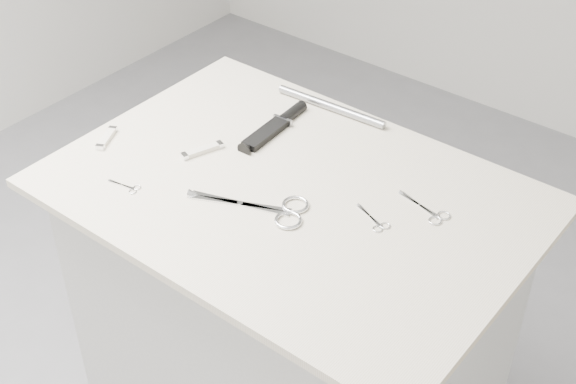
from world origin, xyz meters
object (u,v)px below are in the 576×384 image
Objects in this scene: plinth at (291,341)px; metal_rail at (331,106)px; large_shears at (273,209)px; embroidery_scissors_b at (375,222)px; sheathed_knife at (278,124)px; tiny_scissors at (128,187)px; pocket_knife_b at (107,138)px; pocket_knife_a at (202,150)px; embroidery_scissors_a at (431,212)px.

metal_rail is at bearing 111.29° from plinth.
large_shears reaches higher than embroidery_scissors_b.
embroidery_scissors_b is at bearing -115.06° from sheathed_knife.
tiny_scissors is 0.90× the size of pocket_knife_b.
large_shears is at bearing -70.80° from metal_rail.
pocket_knife_b is at bearing 162.82° from large_shears.
embroidery_scissors_b is (0.18, 0.10, -0.00)m from large_shears.
pocket_knife_b is (-0.64, -0.13, 0.00)m from embroidery_scissors_b.
sheathed_knife is (-0.19, 0.25, 0.00)m from large_shears.
pocket_knife_a is 0.23m from pocket_knife_b.
large_shears is 1.13× the size of sheathed_knife.
pocket_knife_a reaches higher than embroidery_scissors_b.
metal_rail is (-0.32, 0.29, 0.01)m from embroidery_scissors_b.
metal_rail reaches higher than plinth.
pocket_knife_a is (-0.44, -0.04, 0.00)m from embroidery_scissors_b.
sheathed_knife is at bearing 105.21° from large_shears.
pocket_knife_a is 0.34m from metal_rail.
embroidery_scissors_a is at bearing -55.72° from pocket_knife_a.
plinth is 9.85× the size of embroidery_scissors_b.
tiny_scissors is 0.77× the size of pocket_knife_a.
pocket_knife_b is at bearing 133.05° from sheathed_knife.
large_shears is 0.31m from sheathed_knife.
embroidery_scissors_b is (-0.07, -0.09, -0.00)m from embroidery_scissors_a.
embroidery_scissors_b is 1.19× the size of tiny_scissors.
plinth is 0.66m from pocket_knife_b.
metal_rail is (0.33, 0.42, 0.00)m from pocket_knife_b.
pocket_knife_b reaches higher than large_shears.
pocket_knife_a reaches higher than tiny_scissors.
tiny_scissors is 0.39m from sheathed_knife.
embroidery_scissors_a is 1.46× the size of pocket_knife_b.
pocket_knife_a is (-0.51, -0.13, 0.00)m from embroidery_scissors_a.
pocket_knife_a is at bearing 68.89° from tiny_scissors.
plinth is at bearing -137.67° from sheathed_knife.
plinth is at bearing -152.90° from embroidery_scissors_b.
sheathed_knife is 2.57× the size of pocket_knife_b.
plinth is 4.12× the size of sheathed_knife.
embroidery_scissors_a is at bearing -26.40° from metal_rail.
plinth is 0.58m from tiny_scissors.
plinth is 3.06× the size of metal_rail.
sheathed_knife is 0.15m from metal_rail.
plinth is 0.51m from embroidery_scissors_b.
large_shears is at bearing -146.06° from sheathed_knife.
pocket_knife_a is at bearing -176.40° from plinth.
metal_rail is (0.16, 0.51, 0.01)m from tiny_scissors.
embroidery_scissors_b is 0.52m from tiny_scissors.
pocket_knife_b is (-0.44, -0.11, 0.48)m from plinth.
embroidery_scissors_a is 0.42× the size of metal_rail.
large_shears is at bearing -111.29° from pocket_knife_b.
pocket_knife_a is 0.34× the size of metal_rail.
metal_rail is (-0.13, 0.38, 0.01)m from large_shears.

